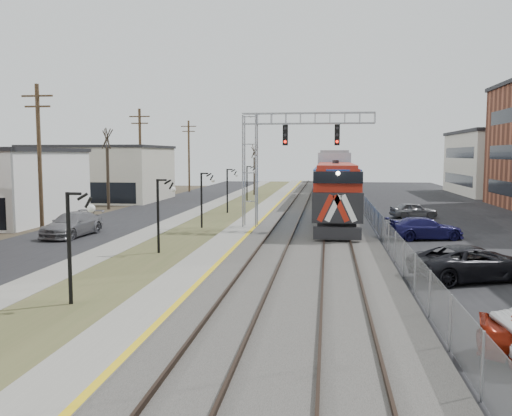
# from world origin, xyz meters

# --- Properties ---
(street_west) EXTENTS (7.00, 120.00, 0.04)m
(street_west) POSITION_xyz_m (-11.50, 35.00, 0.02)
(street_west) COLOR black
(street_west) RESTS_ON ground
(sidewalk) EXTENTS (2.00, 120.00, 0.08)m
(sidewalk) POSITION_xyz_m (-7.00, 35.00, 0.04)
(sidewalk) COLOR gray
(sidewalk) RESTS_ON ground
(grass_median) EXTENTS (4.00, 120.00, 0.06)m
(grass_median) POSITION_xyz_m (-4.00, 35.00, 0.03)
(grass_median) COLOR #474D29
(grass_median) RESTS_ON ground
(platform) EXTENTS (2.00, 120.00, 0.24)m
(platform) POSITION_xyz_m (-1.00, 35.00, 0.12)
(platform) COLOR gray
(platform) RESTS_ON ground
(ballast_bed) EXTENTS (8.00, 120.00, 0.20)m
(ballast_bed) POSITION_xyz_m (4.00, 35.00, 0.10)
(ballast_bed) COLOR #595651
(ballast_bed) RESTS_ON ground
(parking_lot) EXTENTS (16.00, 120.00, 0.04)m
(parking_lot) POSITION_xyz_m (16.00, 35.00, 0.02)
(parking_lot) COLOR black
(parking_lot) RESTS_ON ground
(platform_edge) EXTENTS (0.24, 120.00, 0.01)m
(platform_edge) POSITION_xyz_m (-0.12, 35.00, 0.24)
(platform_edge) COLOR gold
(platform_edge) RESTS_ON platform
(track_near) EXTENTS (1.58, 120.00, 0.15)m
(track_near) POSITION_xyz_m (2.00, 35.00, 0.28)
(track_near) COLOR #2D2119
(track_near) RESTS_ON ballast_bed
(track_far) EXTENTS (1.58, 120.00, 0.15)m
(track_far) POSITION_xyz_m (5.50, 35.00, 0.28)
(track_far) COLOR #2D2119
(track_far) RESTS_ON ballast_bed
(train) EXTENTS (3.00, 108.65, 5.33)m
(train) POSITION_xyz_m (5.50, 77.99, 2.94)
(train) COLOR #1444A3
(train) RESTS_ON ground
(signal_gantry) EXTENTS (9.00, 1.07, 8.15)m
(signal_gantry) POSITION_xyz_m (1.22, 27.99, 5.59)
(signal_gantry) COLOR gray
(signal_gantry) RESTS_ON ground
(lampposts) EXTENTS (0.14, 62.14, 4.00)m
(lampposts) POSITION_xyz_m (-4.00, 18.29, 2.00)
(lampposts) COLOR black
(lampposts) RESTS_ON ground
(utility_poles) EXTENTS (0.28, 80.28, 10.00)m
(utility_poles) POSITION_xyz_m (-14.50, 25.00, 5.00)
(utility_poles) COLOR #4C3823
(utility_poles) RESTS_ON ground
(fence) EXTENTS (0.04, 120.00, 1.60)m
(fence) POSITION_xyz_m (8.20, 35.00, 0.80)
(fence) COLOR gray
(fence) RESTS_ON ground
(bare_trees) EXTENTS (12.30, 42.30, 5.95)m
(bare_trees) POSITION_xyz_m (-12.66, 38.91, 2.70)
(bare_trees) COLOR #382D23
(bare_trees) RESTS_ON ground
(car_lot_c) EXTENTS (5.77, 4.06, 1.46)m
(car_lot_c) POSITION_xyz_m (10.98, 13.74, 0.73)
(car_lot_c) COLOR black
(car_lot_c) RESTS_ON ground
(car_lot_d) EXTENTS (5.03, 2.99, 1.37)m
(car_lot_d) POSITION_xyz_m (10.93, 24.76, 0.68)
(car_lot_d) COLOR #17154C
(car_lot_d) RESTS_ON ground
(car_lot_e) EXTENTS (4.04, 2.25, 1.30)m
(car_lot_e) POSITION_xyz_m (12.02, 36.37, 0.65)
(car_lot_e) COLOR slate
(car_lot_e) RESTS_ON ground
(car_street_b) EXTENTS (2.55, 5.40, 1.52)m
(car_street_b) POSITION_xyz_m (-11.39, 23.13, 0.76)
(car_street_b) COLOR slate
(car_street_b) RESTS_ON ground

